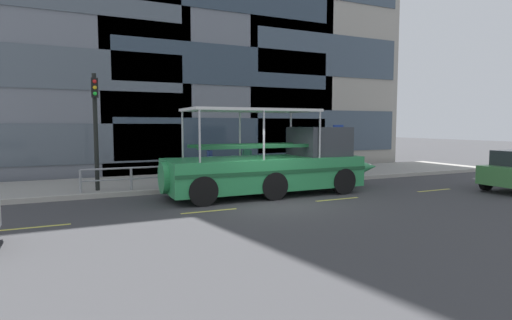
{
  "coord_description": "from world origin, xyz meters",
  "views": [
    {
      "loc": [
        -6.26,
        -12.54,
        2.64
      ],
      "look_at": [
        0.32,
        1.72,
        1.3
      ],
      "focal_mm": 28.43,
      "sensor_mm": 36.0,
      "label": 1
    }
  ],
  "objects": [
    {
      "name": "pedestrian_mid_left",
      "position": [
        1.37,
        5.0,
        1.13
      ],
      "size": [
        0.43,
        0.27,
        1.57
      ],
      "color": "black",
      "rests_on": "sidewalk"
    },
    {
      "name": "curb_guardrail",
      "position": [
        0.33,
        3.45,
        0.77
      ],
      "size": [
        12.64,
        0.09,
        0.88
      ],
      "color": "gray",
      "rests_on": "sidewalk"
    },
    {
      "name": "duck_tour_boat",
      "position": [
        1.02,
        1.24,
        1.09
      ],
      "size": [
        9.36,
        2.56,
        3.25
      ],
      "color": "#2D9351",
      "rests_on": "ground_plane"
    },
    {
      "name": "ground_plane",
      "position": [
        0.0,
        0.0,
        0.0
      ],
      "size": [
        120.0,
        120.0,
        0.0
      ],
      "primitive_type": "plane",
      "color": "#3D3D3F"
    },
    {
      "name": "office_tower_right",
      "position": [
        8.46,
        14.09,
        9.22
      ],
      "size": [
        10.79,
        11.47,
        18.43
      ],
      "color": "#9E998E",
      "rests_on": "ground_plane"
    },
    {
      "name": "curb_edge",
      "position": [
        0.0,
        3.11,
        0.09
      ],
      "size": [
        32.0,
        0.18,
        0.18
      ],
      "primitive_type": "cube",
      "color": "#B2ADA3",
      "rests_on": "ground_plane"
    },
    {
      "name": "sidewalk",
      "position": [
        0.0,
        5.6,
        0.09
      ],
      "size": [
        32.0,
        4.8,
        0.18
      ],
      "primitive_type": "cube",
      "color": "#99968E",
      "rests_on": "ground_plane"
    },
    {
      "name": "pedestrian_near_bow",
      "position": [
        4.23,
        4.14,
        1.13
      ],
      "size": [
        0.31,
        0.39,
        1.57
      ],
      "color": "black",
      "rests_on": "sidewalk"
    },
    {
      "name": "lane_centreline",
      "position": [
        -0.0,
        -0.75,
        0.0
      ],
      "size": [
        25.8,
        0.12,
        0.01
      ],
      "color": "#DBD64C",
      "rests_on": "ground_plane"
    },
    {
      "name": "parking_sign",
      "position": [
        5.76,
        3.88,
        1.87
      ],
      "size": [
        0.6,
        0.12,
        2.49
      ],
      "color": "#4C4F54",
      "rests_on": "sidewalk"
    },
    {
      "name": "pedestrian_mid_right",
      "position": [
        -0.63,
        4.56,
        1.14
      ],
      "size": [
        0.22,
        0.46,
        1.59
      ],
      "color": "black",
      "rests_on": "sidewalk"
    },
    {
      "name": "traffic_light_pole",
      "position": [
        -5.34,
        3.78,
        2.83
      ],
      "size": [
        0.24,
        0.46,
        4.39
      ],
      "color": "black",
      "rests_on": "sidewalk"
    }
  ]
}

